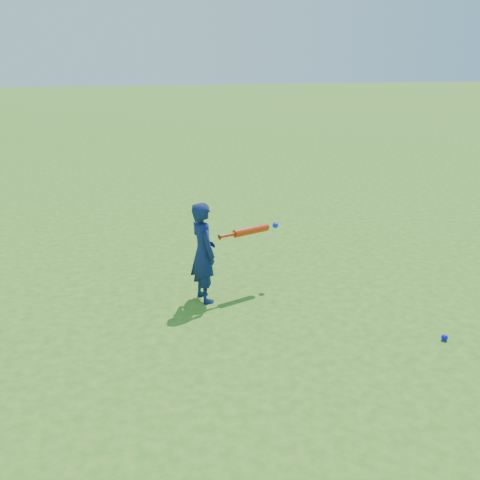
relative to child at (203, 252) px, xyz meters
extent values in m
plane|color=#346B19|center=(0.53, -0.59, -0.59)|extent=(80.00, 80.00, 0.00)
imported|color=#101C4E|center=(0.00, 0.00, 0.00)|extent=(0.39, 0.49, 1.18)
sphere|color=#0B0FC4|center=(2.27, -1.38, -0.56)|extent=(0.07, 0.07, 0.07)
cylinder|color=red|center=(0.20, 0.02, 0.16)|extent=(0.04, 0.06, 0.06)
cylinder|color=red|center=(0.29, 0.07, 0.16)|extent=(0.21, 0.12, 0.04)
cylinder|color=red|center=(0.58, 0.19, 0.16)|extent=(0.45, 0.26, 0.09)
sphere|color=red|center=(0.79, 0.27, 0.16)|extent=(0.09, 0.09, 0.09)
sphere|color=#0D2ADE|center=(0.92, 0.33, 0.16)|extent=(0.07, 0.07, 0.07)
camera|label=1|loc=(-0.62, -5.66, 2.19)|focal=40.00mm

